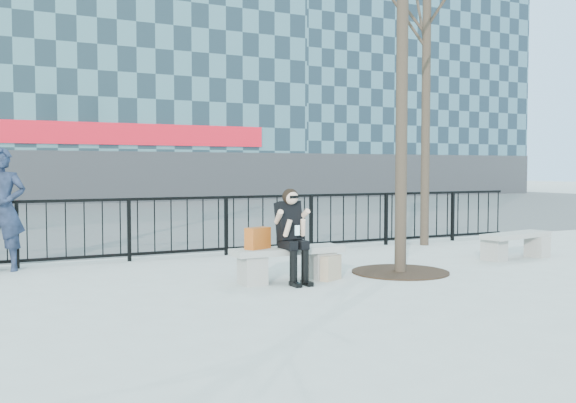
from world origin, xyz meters
name	(u,v)px	position (x,y,z in m)	size (l,w,h in m)	color
ground	(288,281)	(0.00, 0.00, 0.00)	(120.00, 120.00, 0.00)	#A2A29C
street_surface	(100,214)	(0.00, 15.00, 0.00)	(60.00, 23.00, 0.01)	#474747
railing	(216,226)	(0.00, 3.00, 0.55)	(14.00, 0.06, 1.10)	black
building_right	(380,35)	(20.00, 27.00, 10.30)	(16.20, 10.20, 20.60)	slate
tree_grate	(400,272)	(1.90, -0.10, 0.01)	(1.50, 1.50, 0.02)	black
bench_main	(288,260)	(0.00, 0.00, 0.30)	(1.65, 0.46, 0.49)	gray
bench_second	(516,243)	(4.69, 0.25, 0.29)	(1.57, 0.44, 0.47)	gray
seated_woman	(293,236)	(0.00, -0.16, 0.67)	(0.50, 0.64, 1.34)	black
handbag	(258,238)	(-0.46, 0.02, 0.64)	(0.37, 0.17, 0.30)	#A74714
shopping_bag	(331,268)	(0.61, -0.19, 0.18)	(0.38, 0.14, 0.36)	tan
standing_man	(2,209)	(-3.62, 2.80, 0.98)	(0.71, 0.47, 1.95)	black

